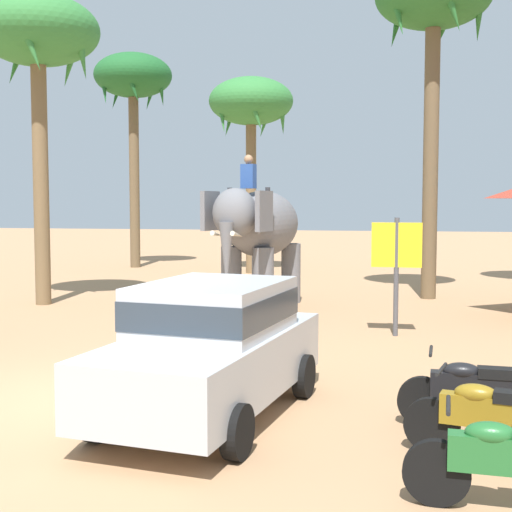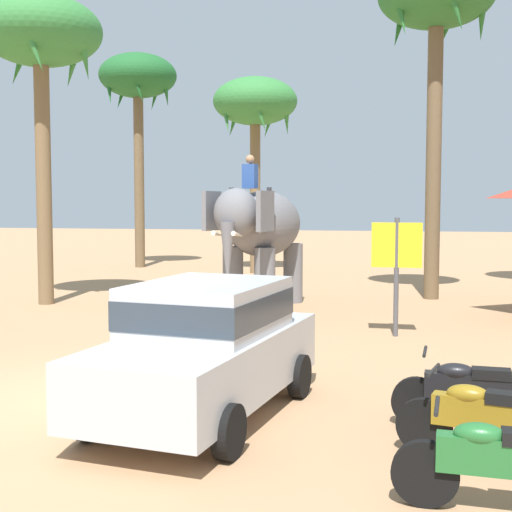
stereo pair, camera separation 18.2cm
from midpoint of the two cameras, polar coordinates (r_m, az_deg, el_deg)
name	(u,v)px [view 2 (the right image)]	position (r m, az deg, el deg)	size (l,w,h in m)	color
ground_plane	(85,399)	(10.17, -13.16, -11.17)	(120.00, 120.00, 0.00)	tan
car_sedan_foreground	(206,344)	(8.95, -3.45, -7.07)	(2.31, 4.30, 1.70)	#B7BABF
elephant_with_mahout	(260,230)	(18.15, 0.63, 2.08)	(2.30, 4.01, 3.88)	slate
motorcycle_nearest_camera	(496,462)	(6.69, 19.60, -15.42)	(1.80, 0.55, 0.94)	black
motorcycle_second_in_row	(482,418)	(7.90, 18.41, -12.30)	(1.78, 0.64, 0.94)	black
motorcycle_mid_row	(468,392)	(8.88, 17.32, -10.43)	(1.80, 0.55, 0.94)	black
palm_tree_behind_elephant	(436,6)	(21.06, 14.61, 18.92)	(3.20, 3.20, 9.28)	brown
palm_tree_near_hut	(255,106)	(27.34, 0.13, 11.99)	(3.20, 3.20, 7.44)	brown
palm_tree_far_back	(138,83)	(30.37, -9.33, 13.65)	(3.20, 3.20, 8.84)	brown
palm_tree_leaning_seaward	(40,40)	(19.97, -16.74, 16.36)	(3.20, 3.20, 8.05)	brown
signboard_yellow	(397,253)	(14.46, 11.64, 0.23)	(1.00, 0.10, 2.40)	#4C4C51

